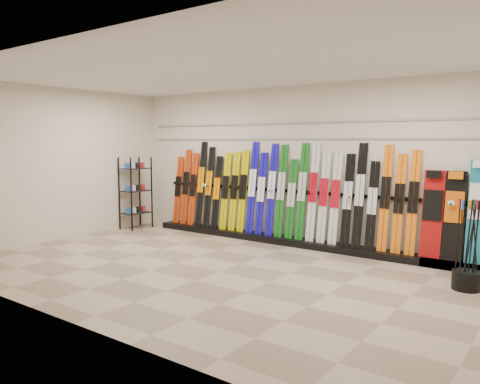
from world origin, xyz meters
The scene contains 12 objects.
floor centered at (0.00, 0.00, 0.00)m, with size 8.00×8.00×0.00m, color #87705D.
back_wall centered at (0.00, 2.50, 1.50)m, with size 8.00×8.00×0.00m, color beige.
left_wall centered at (-4.00, 0.00, 1.50)m, with size 5.00×5.00×0.00m, color beige.
ceiling centered at (0.00, 0.00, 3.00)m, with size 8.00×8.00×0.00m, color silver.
ski_rack_base centered at (0.22, 2.28, 0.06)m, with size 8.00×0.40×0.12m, color black.
skis centered at (-0.43, 2.35, 0.96)m, with size 5.36×0.28×1.83m.
snowboards centered at (3.09, 2.35, 0.83)m, with size 1.59×0.24×1.56m.
accessory_rack centered at (-3.75, 1.70, 0.80)m, with size 0.40×0.60×1.61m, color black.
pole_bin centered at (3.17, 1.26, 0.12)m, with size 0.36×0.36×0.25m, color black.
ski_poles centered at (3.18, 1.26, 0.61)m, with size 0.29×0.29×1.18m.
slatwall_rail_0 centered at (0.00, 2.48, 2.00)m, with size 7.60×0.02×0.03m, color gray.
slatwall_rail_1 centered at (0.00, 2.48, 2.30)m, with size 7.60×0.02×0.03m, color gray.
Camera 1 is at (4.28, -5.37, 1.95)m, focal length 35.00 mm.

